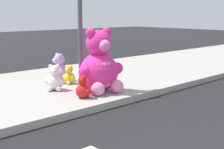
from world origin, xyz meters
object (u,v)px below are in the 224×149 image
Objects in this scene: plush_yellow at (69,76)px; plush_pink_large at (100,66)px; plush_white at (55,80)px; plush_lime at (103,74)px; plush_red at (83,89)px; sign_pole at (80,17)px; plush_lavender at (59,69)px.

plush_pink_large is at bearing -86.74° from plush_yellow.
plush_pink_large is 2.38× the size of plush_white.
plush_yellow is 0.90m from plush_lime.
plush_red reaches higher than plush_yellow.
plush_lime is at bearing 44.38° from plush_pink_large.
plush_pink_large is at bearing -135.62° from plush_lime.
plush_yellow is at bearing 149.46° from plush_lime.
plush_yellow is 0.79× the size of plush_white.
sign_pole is 1.78m from plush_red.
plush_pink_large is at bearing -89.38° from plush_lavender.
plush_yellow is at bearing 67.12° from plush_red.
sign_pole is 5.61× the size of plush_lime.
plush_lavender reaches higher than plush_white.
plush_white is (-0.08, 1.00, 0.05)m from plush_red.
plush_pink_large is 1.12m from plush_white.
plush_lime is 1.42m from plush_white.
sign_pole is 6.42× the size of plush_red.
plush_yellow is at bearing -94.98° from plush_lavender.
plush_white reaches higher than plush_yellow.
plush_white is (-0.69, -0.89, -0.05)m from plush_lavender.
plush_white is at bearing -151.43° from plush_yellow.
plush_yellow is 1.46m from plush_red.
plush_lavender is 1.19× the size of plush_white.
plush_red is 1.00m from plush_white.
sign_pole is 4.38× the size of plush_lavender.
plush_pink_large reaches higher than plush_white.
sign_pole reaches higher than plush_white.
plush_lime is (0.80, 0.10, -1.47)m from sign_pole.
sign_pole is at bearing -18.22° from plush_white.
plush_pink_large is at bearing -81.30° from sign_pole.
plush_yellow is (0.03, 0.56, -1.50)m from sign_pole.
sign_pole reaches higher than plush_lime.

